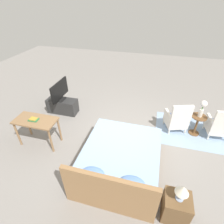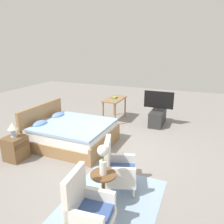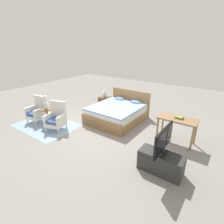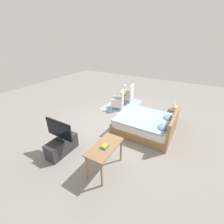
{
  "view_description": "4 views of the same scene",
  "coord_description": "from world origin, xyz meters",
  "px_view_note": "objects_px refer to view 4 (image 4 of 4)",
  "views": [
    {
      "loc": [
        -0.63,
        3.52,
        3.33
      ],
      "look_at": [
        0.32,
        -0.08,
        0.74
      ],
      "focal_mm": 28.0,
      "sensor_mm": 36.0,
      "label": 1
    },
    {
      "loc": [
        -4.52,
        -1.91,
        2.47
      ],
      "look_at": [
        0.39,
        0.15,
        0.82
      ],
      "focal_mm": 35.0,
      "sensor_mm": 36.0,
      "label": 2
    },
    {
      "loc": [
        3.11,
        -3.88,
        2.69
      ],
      "look_at": [
        0.34,
        -0.0,
        0.78
      ],
      "focal_mm": 28.0,
      "sensor_mm": 36.0,
      "label": 3
    },
    {
      "loc": [
        4.42,
        2.33,
        3.11
      ],
      "look_at": [
        0.28,
        -0.09,
        0.7
      ],
      "focal_mm": 24.0,
      "sensor_mm": 36.0,
      "label": 4
    }
  ],
  "objects_px": {
    "bed": "(146,124)",
    "table_lamp": "(174,106)",
    "tv_stand": "(62,146)",
    "armchair_by_window_left": "(128,95)",
    "side_table": "(124,98)",
    "flower_vase": "(124,88)",
    "vanity_desk": "(105,150)",
    "armchair_by_window_right": "(119,101)",
    "nightstand": "(172,117)",
    "book_stack": "(105,146)",
    "tv_flatscreen": "(59,130)"
  },
  "relations": [
    {
      "from": "vanity_desk",
      "to": "armchair_by_window_left",
      "type": "bearing_deg",
      "value": -162.36
    },
    {
      "from": "armchair_by_window_right",
      "to": "nightstand",
      "type": "relative_size",
      "value": 1.71
    },
    {
      "from": "side_table",
      "to": "armchair_by_window_right",
      "type": "bearing_deg",
      "value": -2.75
    },
    {
      "from": "armchair_by_window_left",
      "to": "vanity_desk",
      "type": "bearing_deg",
      "value": 17.64
    },
    {
      "from": "armchair_by_window_left",
      "to": "bed",
      "type": "bearing_deg",
      "value": 37.35
    },
    {
      "from": "bed",
      "to": "nightstand",
      "type": "height_order",
      "value": "bed"
    },
    {
      "from": "side_table",
      "to": "table_lamp",
      "type": "distance_m",
      "value": 2.54
    },
    {
      "from": "bed",
      "to": "tv_stand",
      "type": "height_order",
      "value": "bed"
    },
    {
      "from": "armchair_by_window_right",
      "to": "tv_stand",
      "type": "relative_size",
      "value": 0.96
    },
    {
      "from": "flower_vase",
      "to": "vanity_desk",
      "type": "height_order",
      "value": "flower_vase"
    },
    {
      "from": "table_lamp",
      "to": "tv_stand",
      "type": "bearing_deg",
      "value": -35.49
    },
    {
      "from": "nightstand",
      "to": "vanity_desk",
      "type": "relative_size",
      "value": 0.52
    },
    {
      "from": "flower_vase",
      "to": "book_stack",
      "type": "xyz_separation_m",
      "value": [
        3.99,
        1.43,
        -0.11
      ]
    },
    {
      "from": "bed",
      "to": "side_table",
      "type": "height_order",
      "value": "bed"
    },
    {
      "from": "armchair_by_window_right",
      "to": "flower_vase",
      "type": "distance_m",
      "value": 0.73
    },
    {
      "from": "side_table",
      "to": "nightstand",
      "type": "relative_size",
      "value": 1.1
    },
    {
      "from": "flower_vase",
      "to": "nightstand",
      "type": "xyz_separation_m",
      "value": [
        0.62,
        2.43,
        -0.62
      ]
    },
    {
      "from": "tv_flatscreen",
      "to": "armchair_by_window_left",
      "type": "bearing_deg",
      "value": 179.92
    },
    {
      "from": "book_stack",
      "to": "armchair_by_window_left",
      "type": "bearing_deg",
      "value": -162.24
    },
    {
      "from": "side_table",
      "to": "book_stack",
      "type": "relative_size",
      "value": 2.55
    },
    {
      "from": "nightstand",
      "to": "tv_stand",
      "type": "bearing_deg",
      "value": -35.48
    },
    {
      "from": "bed",
      "to": "armchair_by_window_left",
      "type": "relative_size",
      "value": 2.15
    },
    {
      "from": "tv_flatscreen",
      "to": "vanity_desk",
      "type": "xyz_separation_m",
      "value": [
        -0.12,
        1.44,
        -0.15
      ]
    },
    {
      "from": "tv_stand",
      "to": "vanity_desk",
      "type": "bearing_deg",
      "value": 94.52
    },
    {
      "from": "flower_vase",
      "to": "book_stack",
      "type": "height_order",
      "value": "flower_vase"
    },
    {
      "from": "bed",
      "to": "tv_stand",
      "type": "bearing_deg",
      "value": -37.35
    },
    {
      "from": "armchair_by_window_right",
      "to": "tv_flatscreen",
      "type": "relative_size",
      "value": 1.0
    },
    {
      "from": "side_table",
      "to": "book_stack",
      "type": "height_order",
      "value": "book_stack"
    },
    {
      "from": "bed",
      "to": "nightstand",
      "type": "distance_m",
      "value": 1.33
    },
    {
      "from": "tv_stand",
      "to": "vanity_desk",
      "type": "relative_size",
      "value": 0.92
    },
    {
      "from": "vanity_desk",
      "to": "book_stack",
      "type": "bearing_deg",
      "value": 35.79
    },
    {
      "from": "bed",
      "to": "table_lamp",
      "type": "height_order",
      "value": "bed"
    },
    {
      "from": "table_lamp",
      "to": "tv_stand",
      "type": "distance_m",
      "value": 4.27
    },
    {
      "from": "bed",
      "to": "nightstand",
      "type": "relative_size",
      "value": 3.67
    },
    {
      "from": "side_table",
      "to": "flower_vase",
      "type": "relative_size",
      "value": 1.25
    },
    {
      "from": "tv_stand",
      "to": "nightstand",
      "type": "bearing_deg",
      "value": 144.52
    },
    {
      "from": "tv_stand",
      "to": "book_stack",
      "type": "height_order",
      "value": "book_stack"
    },
    {
      "from": "flower_vase",
      "to": "table_lamp",
      "type": "height_order",
      "value": "flower_vase"
    },
    {
      "from": "armchair_by_window_left",
      "to": "side_table",
      "type": "bearing_deg",
      "value": 2.34
    },
    {
      "from": "table_lamp",
      "to": "vanity_desk",
      "type": "height_order",
      "value": "table_lamp"
    },
    {
      "from": "tv_stand",
      "to": "book_stack",
      "type": "xyz_separation_m",
      "value": [
        -0.09,
        1.46,
        0.54
      ]
    },
    {
      "from": "armchair_by_window_left",
      "to": "nightstand",
      "type": "distance_m",
      "value": 2.72
    },
    {
      "from": "table_lamp",
      "to": "flower_vase",
      "type": "bearing_deg",
      "value": -104.25
    },
    {
      "from": "vanity_desk",
      "to": "flower_vase",
      "type": "bearing_deg",
      "value": -160.39
    },
    {
      "from": "table_lamp",
      "to": "tv_flatscreen",
      "type": "height_order",
      "value": "tv_flatscreen"
    },
    {
      "from": "armchair_by_window_left",
      "to": "armchair_by_window_right",
      "type": "height_order",
      "value": "same"
    },
    {
      "from": "nightstand",
      "to": "vanity_desk",
      "type": "distance_m",
      "value": 3.51
    },
    {
      "from": "side_table",
      "to": "nightstand",
      "type": "height_order",
      "value": "side_table"
    },
    {
      "from": "armchair_by_window_right",
      "to": "table_lamp",
      "type": "height_order",
      "value": "armchair_by_window_right"
    },
    {
      "from": "book_stack",
      "to": "side_table",
      "type": "bearing_deg",
      "value": -160.27
    }
  ]
}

